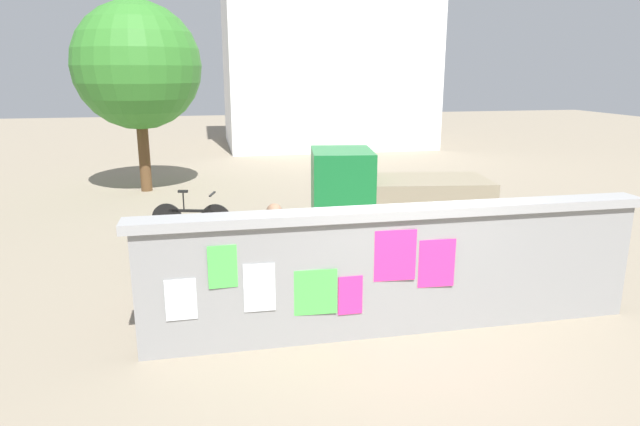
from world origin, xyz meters
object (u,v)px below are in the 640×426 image
object	(u,v)px
motorcycle	(207,254)
bicycle_far	(380,276)
auto_rickshaw_truck	(390,196)
person_walking	(275,247)
tree_roadside	(137,66)
bicycle_near	(192,217)

from	to	relation	value
motorcycle	bicycle_far	distance (m)	2.87
auto_rickshaw_truck	person_walking	bearing A→B (deg)	-130.80
tree_roadside	motorcycle	bearing A→B (deg)	-77.75
auto_rickshaw_truck	bicycle_far	bearing A→B (deg)	-110.87
bicycle_far	person_walking	bearing A→B (deg)	-173.94
bicycle_near	bicycle_far	size ratio (longest dim) A/B	1.00
auto_rickshaw_truck	bicycle_near	world-z (taller)	auto_rickshaw_truck
tree_roadside	person_walking	bearing A→B (deg)	-74.04
auto_rickshaw_truck	person_walking	world-z (taller)	auto_rickshaw_truck
bicycle_far	tree_roadside	world-z (taller)	tree_roadside
auto_rickshaw_truck	tree_roadside	bearing A→B (deg)	132.34
auto_rickshaw_truck	motorcycle	distance (m)	4.14
auto_rickshaw_truck	bicycle_far	xyz separation A→B (m)	(-1.16, -3.05, -0.54)
auto_rickshaw_truck	bicycle_far	distance (m)	3.30
bicycle_far	person_walking	size ratio (longest dim) A/B	1.03
tree_roadside	bicycle_far	bearing A→B (deg)	-64.74
motorcycle	bicycle_far	xyz separation A→B (m)	(2.56, -1.30, -0.10)
bicycle_far	person_walking	distance (m)	1.74
auto_rickshaw_truck	bicycle_far	world-z (taller)	auto_rickshaw_truck
bicycle_far	person_walking	xyz separation A→B (m)	(-1.62, -0.17, 0.62)
auto_rickshaw_truck	tree_roadside	size ratio (longest dim) A/B	0.72
motorcycle	auto_rickshaw_truck	bearing A→B (deg)	25.15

